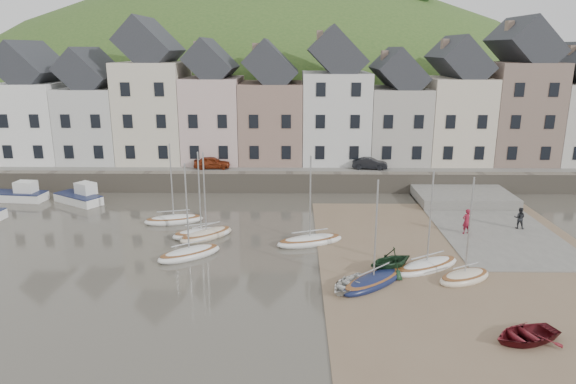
{
  "coord_description": "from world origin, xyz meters",
  "views": [
    {
      "loc": [
        0.46,
        -29.52,
        12.82
      ],
      "look_at": [
        0.0,
        6.0,
        3.0
      ],
      "focal_mm": 32.49,
      "sensor_mm": 36.0,
      "label": 1
    }
  ],
  "objects_px": {
    "person_red": "(467,221)",
    "rowboat_green": "(391,260)",
    "car_right": "(370,163)",
    "car_left": "(212,163)",
    "person_dark": "(520,218)",
    "rowboat_red": "(525,334)",
    "sailboat_0": "(174,219)",
    "rowboat_white": "(350,284)"
  },
  "relations": [
    {
      "from": "person_red",
      "to": "car_left",
      "type": "height_order",
      "value": "car_left"
    },
    {
      "from": "person_dark",
      "to": "sailboat_0",
      "type": "bearing_deg",
      "value": 20.01
    },
    {
      "from": "person_red",
      "to": "car_right",
      "type": "bearing_deg",
      "value": -87.57
    },
    {
      "from": "person_red",
      "to": "sailboat_0",
      "type": "bearing_deg",
      "value": -23.48
    },
    {
      "from": "sailboat_0",
      "to": "person_red",
      "type": "relative_size",
      "value": 3.48
    },
    {
      "from": "person_dark",
      "to": "car_right",
      "type": "distance_m",
      "value": 15.81
    },
    {
      "from": "rowboat_green",
      "to": "car_left",
      "type": "xyz_separation_m",
      "value": [
        -13.62,
        20.59,
        1.36
      ]
    },
    {
      "from": "person_dark",
      "to": "rowboat_red",
      "type": "bearing_deg",
      "value": 91.4
    },
    {
      "from": "car_right",
      "to": "person_dark",
      "type": "bearing_deg",
      "value": -136.5
    },
    {
      "from": "car_left",
      "to": "car_right",
      "type": "xyz_separation_m",
      "value": [
        15.2,
        0.0,
        -0.04
      ]
    },
    {
      "from": "rowboat_red",
      "to": "person_red",
      "type": "bearing_deg",
      "value": 153.37
    },
    {
      "from": "rowboat_white",
      "to": "sailboat_0",
      "type": "bearing_deg",
      "value": 175.93
    },
    {
      "from": "rowboat_red",
      "to": "rowboat_white",
      "type": "bearing_deg",
      "value": -144.25
    },
    {
      "from": "person_red",
      "to": "car_left",
      "type": "distance_m",
      "value": 24.55
    },
    {
      "from": "person_red",
      "to": "car_right",
      "type": "distance_m",
      "value": 14.87
    },
    {
      "from": "person_red",
      "to": "car_left",
      "type": "relative_size",
      "value": 0.53
    },
    {
      "from": "rowboat_green",
      "to": "person_red",
      "type": "bearing_deg",
      "value": 105.31
    },
    {
      "from": "car_right",
      "to": "rowboat_red",
      "type": "bearing_deg",
      "value": -165.52
    },
    {
      "from": "person_dark",
      "to": "car_left",
      "type": "xyz_separation_m",
      "value": [
        -24.36,
        12.83,
        1.28
      ]
    },
    {
      "from": "rowboat_white",
      "to": "car_right",
      "type": "distance_m",
      "value": 23.34
    },
    {
      "from": "sailboat_0",
      "to": "rowboat_red",
      "type": "bearing_deg",
      "value": -40.0
    },
    {
      "from": "rowboat_white",
      "to": "person_dark",
      "type": "height_order",
      "value": "person_dark"
    },
    {
      "from": "rowboat_white",
      "to": "person_red",
      "type": "distance_m",
      "value": 12.78
    },
    {
      "from": "rowboat_red",
      "to": "car_left",
      "type": "relative_size",
      "value": 0.92
    },
    {
      "from": "rowboat_white",
      "to": "person_dark",
      "type": "relative_size",
      "value": 1.9
    },
    {
      "from": "person_red",
      "to": "rowboat_green",
      "type": "bearing_deg",
      "value": 28.37
    },
    {
      "from": "rowboat_green",
      "to": "car_right",
      "type": "bearing_deg",
      "value": 145.53
    },
    {
      "from": "rowboat_green",
      "to": "person_red",
      "type": "distance_m",
      "value": 9.29
    },
    {
      "from": "rowboat_green",
      "to": "car_left",
      "type": "height_order",
      "value": "car_left"
    },
    {
      "from": "rowboat_green",
      "to": "car_right",
      "type": "height_order",
      "value": "car_right"
    },
    {
      "from": "rowboat_white",
      "to": "rowboat_red",
      "type": "bearing_deg",
      "value": 4.07
    },
    {
      "from": "sailboat_0",
      "to": "car_left",
      "type": "relative_size",
      "value": 1.83
    },
    {
      "from": "rowboat_green",
      "to": "car_right",
      "type": "relative_size",
      "value": 0.87
    },
    {
      "from": "rowboat_red",
      "to": "car_left",
      "type": "xyz_separation_m",
      "value": [
        -18.4,
        28.01,
        1.8
      ]
    },
    {
      "from": "rowboat_white",
      "to": "car_left",
      "type": "relative_size",
      "value": 0.87
    },
    {
      "from": "rowboat_red",
      "to": "car_right",
      "type": "height_order",
      "value": "car_right"
    },
    {
      "from": "sailboat_0",
      "to": "rowboat_green",
      "type": "xyz_separation_m",
      "value": [
        14.83,
        -9.03,
        0.57
      ]
    },
    {
      "from": "sailboat_0",
      "to": "car_right",
      "type": "xyz_separation_m",
      "value": [
        16.41,
        11.56,
        1.89
      ]
    },
    {
      "from": "rowboat_white",
      "to": "rowboat_green",
      "type": "relative_size",
      "value": 1.03
    },
    {
      "from": "rowboat_green",
      "to": "car_left",
      "type": "relative_size",
      "value": 0.84
    },
    {
      "from": "person_red",
      "to": "car_right",
      "type": "xyz_separation_m",
      "value": [
        -4.94,
        13.98,
        1.12
      ]
    },
    {
      "from": "person_dark",
      "to": "car_left",
      "type": "distance_m",
      "value": 27.56
    }
  ]
}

